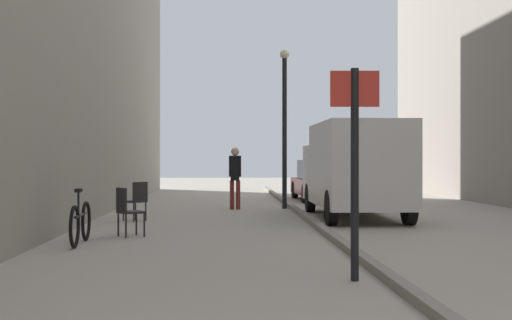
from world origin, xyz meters
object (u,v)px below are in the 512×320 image
at_px(street_sign_post, 355,155).
at_px(bicycle_leaning, 80,223).
at_px(cafe_chair_by_doorway, 137,198).
at_px(delivery_van, 354,167).
at_px(parked_car, 322,180).
at_px(pedestrian_mid_block, 235,174).
at_px(cafe_chair_near_window, 127,208).
at_px(lamp_post, 285,118).

relative_size(street_sign_post, bicycle_leaning, 1.47).
bearing_deg(cafe_chair_by_doorway, street_sign_post, -113.89).
height_order(delivery_van, parked_car, delivery_van).
distance_m(parked_car, street_sign_post, 16.31).
relative_size(pedestrian_mid_block, street_sign_post, 0.70).
xyz_separation_m(delivery_van, cafe_chair_near_window, (-5.13, -3.97, -0.73)).
height_order(delivery_van, street_sign_post, street_sign_post).
relative_size(delivery_van, street_sign_post, 2.12).
xyz_separation_m(cafe_chair_near_window, cafe_chair_by_doorway, (-0.23, 3.29, 0.00)).
xyz_separation_m(delivery_van, cafe_chair_by_doorway, (-5.36, -0.68, -0.73)).
bearing_deg(pedestrian_mid_block, street_sign_post, -75.74).
relative_size(parked_car, lamp_post, 0.89).
xyz_separation_m(delivery_van, street_sign_post, (-1.67, -8.85, 0.27)).
bearing_deg(parked_car, bicycle_leaning, -117.30).
height_order(lamp_post, bicycle_leaning, lamp_post).
bearing_deg(delivery_van, pedestrian_mid_block, 134.54).
xyz_separation_m(parked_car, bicycle_leaning, (-6.01, -12.43, -0.33)).
bearing_deg(lamp_post, street_sign_post, -90.91).
relative_size(pedestrian_mid_block, lamp_post, 0.38).
xyz_separation_m(lamp_post, bicycle_leaning, (-4.30, -8.40, -2.34)).
height_order(delivery_van, cafe_chair_near_window, delivery_van).
height_order(street_sign_post, lamp_post, lamp_post).
bearing_deg(street_sign_post, delivery_van, -98.44).
height_order(lamp_post, cafe_chair_near_window, lamp_post).
distance_m(delivery_van, lamp_post, 3.90).
height_order(street_sign_post, bicycle_leaning, street_sign_post).
relative_size(pedestrian_mid_block, parked_car, 0.43).
bearing_deg(parked_car, cafe_chair_near_window, -116.90).
bearing_deg(pedestrian_mid_block, lamp_post, 18.77).
relative_size(lamp_post, cafe_chair_by_doorway, 5.06).
bearing_deg(parked_car, lamp_post, -114.59).
distance_m(pedestrian_mid_block, lamp_post, 2.25).
bearing_deg(cafe_chair_by_doorway, parked_car, 6.84).
relative_size(parked_car, cafe_chair_near_window, 4.52).
bearing_deg(delivery_van, cafe_chair_by_doorway, -172.73).
distance_m(pedestrian_mid_block, cafe_chair_by_doorway, 4.44).
bearing_deg(pedestrian_mid_block, parked_car, 61.39).
bearing_deg(street_sign_post, pedestrian_mid_block, -81.51).
xyz_separation_m(parked_car, cafe_chair_by_doorway, (-5.60, -8.00, -0.17)).
bearing_deg(street_sign_post, parked_car, -94.46).
height_order(bicycle_leaning, cafe_chair_near_window, bicycle_leaning).
height_order(street_sign_post, cafe_chair_by_doorway, street_sign_post).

